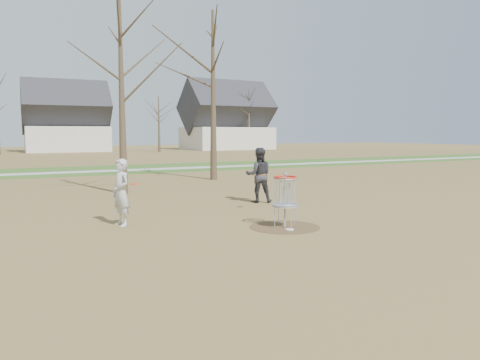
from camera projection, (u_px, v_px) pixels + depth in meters
name	position (u px, v px, depth m)	size (l,w,h in m)	color
ground	(285.00, 227.00, 11.94)	(160.00, 160.00, 0.00)	brown
green_band	(107.00, 170.00, 30.42)	(160.00, 8.00, 0.01)	#2D5119
footpath	(111.00, 171.00, 29.54)	(160.00, 1.50, 0.01)	#9E9E99
dirt_circle	(285.00, 227.00, 11.94)	(1.80, 1.80, 0.01)	#47331E
player_standing	(121.00, 192.00, 12.05)	(0.63, 0.42, 1.74)	silver
player_throwing	(259.00, 175.00, 16.13)	(0.92, 0.72, 1.89)	#2F2F34
disc_grounded	(289.00, 229.00, 11.55)	(0.22, 0.22, 0.02)	white
discs_in_play	(207.00, 179.00, 13.18)	(4.32, 0.76, 0.10)	orange
disc_golf_basket	(285.00, 192.00, 11.85)	(0.64, 0.64, 1.35)	#9EA3AD
bare_trees	(91.00, 101.00, 43.72)	(52.62, 44.98, 9.00)	#382B1E
houses_row	(87.00, 124.00, 59.84)	(56.51, 10.01, 7.26)	silver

